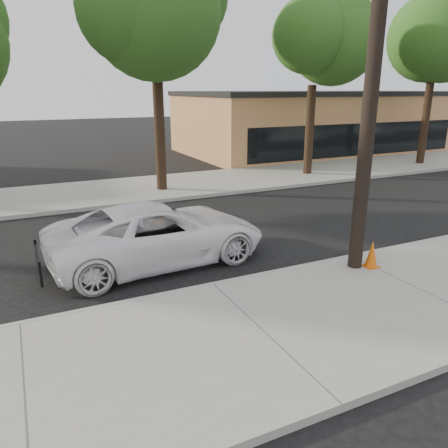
{
  "coord_description": "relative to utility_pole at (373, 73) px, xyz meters",
  "views": [
    {
      "loc": [
        -3.68,
        -10.36,
        4.37
      ],
      "look_at": [
        1.01,
        -0.58,
        1.0
      ],
      "focal_mm": 35.0,
      "sensor_mm": 36.0,
      "label": 1
    }
  ],
  "objects": [
    {
      "name": "building_main",
      "position": [
        12.4,
        18.7,
        -2.7
      ],
      "size": [
        18.0,
        10.0,
        4.0
      ],
      "primitive_type": "cube",
      "color": "#B9774D",
      "rests_on": "ground"
    },
    {
      "name": "tree_d",
      "position": [
        6.6,
        10.65,
        1.67
      ],
      "size": [
        4.5,
        4.35,
        8.75
      ],
      "color": "black",
      "rests_on": "far_sidewalk"
    },
    {
      "name": "police_cruiser",
      "position": [
        -4.18,
        2.75,
        -3.91
      ],
      "size": [
        5.8,
        2.97,
        1.57
      ],
      "primitive_type": "imported",
      "rotation": [
        0.0,
        0.0,
        1.64
      ],
      "color": "white",
      "rests_on": "ground"
    },
    {
      "name": "tree_c",
      "position": [
        -1.38,
        10.34,
        2.21
      ],
      "size": [
        4.96,
        4.8,
        9.55
      ],
      "color": "black",
      "rests_on": "far_sidewalk"
    },
    {
      "name": "utility_pole",
      "position": [
        0.0,
        0.0,
        0.0
      ],
      "size": [
        1.4,
        0.34,
        9.0
      ],
      "color": "black",
      "rests_on": "near_sidewalk"
    },
    {
      "name": "far_sidewalk",
      "position": [
        -3.6,
        11.2,
        -4.62
      ],
      "size": [
        90.0,
        5.0,
        0.15
      ],
      "primitive_type": "cube",
      "color": "gray",
      "rests_on": "ground"
    },
    {
      "name": "curb_near",
      "position": [
        -3.6,
        0.6,
        -4.62
      ],
      "size": [
        90.0,
        0.12,
        0.16
      ],
      "primitive_type": "cube",
      "color": "#9E9B93",
      "rests_on": "ground"
    },
    {
      "name": "traffic_cone",
      "position": [
        0.34,
        -0.2,
        -4.22
      ],
      "size": [
        0.35,
        0.35,
        0.67
      ],
      "rotation": [
        0.0,
        0.0,
        -0.01
      ],
      "color": "#E4610C",
      "rests_on": "near_sidewalk"
    },
    {
      "name": "ground",
      "position": [
        -3.6,
        2.7,
        -4.7
      ],
      "size": [
        120.0,
        120.0,
        0.0
      ],
      "primitive_type": "plane",
      "color": "black",
      "rests_on": "ground"
    },
    {
      "name": "near_sidewalk",
      "position": [
        -3.6,
        -1.6,
        -4.62
      ],
      "size": [
        90.0,
        4.4,
        0.15
      ],
      "primitive_type": "cube",
      "color": "gray",
      "rests_on": "ground"
    },
    {
      "name": "tree_e",
      "position": [
        14.61,
        10.44,
        2.0
      ],
      "size": [
        4.8,
        4.65,
        9.25
      ],
      "color": "black",
      "rests_on": "far_sidewalk"
    }
  ]
}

